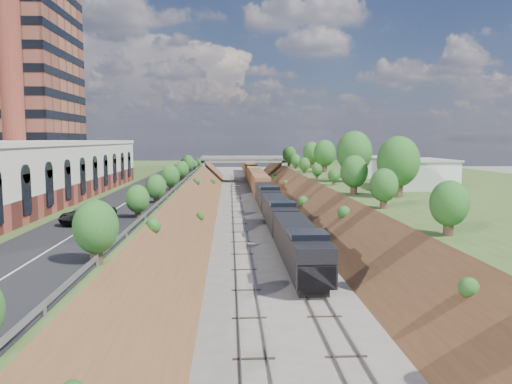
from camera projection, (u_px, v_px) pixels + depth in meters
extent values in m
cube|color=#355221|center=(47.00, 200.00, 79.63)|extent=(44.00, 180.00, 5.00)
cube|color=#355221|center=(451.00, 198.00, 83.11)|extent=(44.00, 180.00, 5.00)
cube|color=brown|center=(186.00, 215.00, 81.05)|extent=(10.00, 180.00, 10.00)
cube|color=brown|center=(320.00, 213.00, 82.22)|extent=(10.00, 180.00, 10.00)
cube|color=gray|center=(238.00, 214.00, 81.49)|extent=(1.58, 180.00, 0.18)
cube|color=gray|center=(269.00, 213.00, 81.76)|extent=(1.58, 180.00, 0.18)
cube|color=black|center=(158.00, 184.00, 80.28)|extent=(8.00, 180.00, 0.10)
cube|color=#99999E|center=(183.00, 181.00, 80.45)|extent=(0.06, 171.00, 0.30)
cube|color=brown|center=(21.00, 192.00, 57.67)|extent=(14.00, 62.00, 2.20)
cube|color=beige|center=(20.00, 164.00, 57.33)|extent=(14.00, 62.00, 4.30)
cube|color=beige|center=(19.00, 143.00, 57.07)|extent=(14.30, 62.30, 0.50)
cube|color=brown|center=(3.00, 55.00, 88.39)|extent=(22.00, 22.00, 44.00)
cylinder|color=brown|center=(10.00, 52.00, 73.13)|extent=(3.20, 3.20, 40.00)
cube|color=gray|center=(203.00, 171.00, 142.27)|extent=(1.50, 8.00, 6.20)
cube|color=gray|center=(283.00, 171.00, 143.49)|extent=(1.50, 8.00, 6.20)
cube|color=gray|center=(243.00, 160.00, 142.55)|extent=(24.00, 8.00, 1.00)
cube|color=gray|center=(243.00, 158.00, 138.50)|extent=(24.00, 0.30, 0.80)
cube|color=gray|center=(243.00, 157.00, 146.44)|extent=(24.00, 0.30, 0.80)
cube|color=silver|center=(414.00, 174.00, 74.20)|extent=(9.00, 12.00, 4.00)
cube|color=silver|center=(369.00, 167.00, 96.04)|extent=(8.00, 10.00, 3.60)
cylinder|color=#473323|center=(398.00, 187.00, 62.01)|extent=(1.30, 1.30, 2.62)
ellipsoid|color=#1D4D1B|center=(398.00, 161.00, 61.68)|extent=(5.25, 5.25, 6.30)
cylinder|color=#473323|center=(133.00, 220.00, 40.70)|extent=(0.66, 0.66, 1.22)
ellipsoid|color=#1D4D1B|center=(132.00, 202.00, 40.54)|extent=(2.45, 2.45, 2.94)
cube|color=black|center=(310.00, 285.00, 40.36)|extent=(2.40, 4.00, 0.90)
cube|color=black|center=(299.00, 243.00, 46.65)|extent=(3.18, 19.09, 3.15)
cube|color=black|center=(314.00, 273.00, 38.73)|extent=(2.93, 3.00, 1.80)
cube|color=silver|center=(314.00, 261.00, 38.63)|extent=(2.93, 3.00, 0.15)
cube|color=black|center=(308.00, 237.00, 41.47)|extent=(3.12, 3.10, 0.90)
cube|color=black|center=(278.00, 212.00, 66.60)|extent=(3.18, 19.09, 3.15)
cube|color=black|center=(267.00, 195.00, 86.54)|extent=(3.18, 19.09, 3.15)
cube|color=brown|center=(252.00, 171.00, 147.35)|extent=(3.18, 101.44, 3.82)
imported|color=black|center=(88.00, 214.00, 42.40)|extent=(4.36, 6.00, 1.52)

